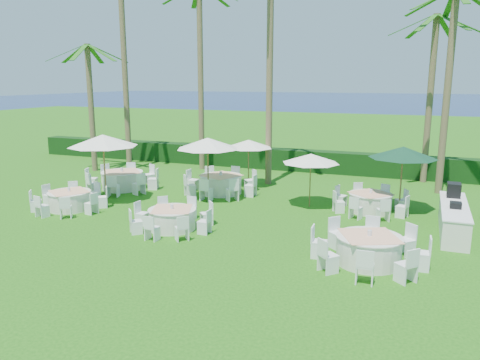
% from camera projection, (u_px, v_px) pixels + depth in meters
% --- Properties ---
extents(ground, '(120.00, 120.00, 0.00)m').
position_uv_depth(ground, '(189.00, 228.00, 16.61)').
color(ground, '#18550E').
rests_on(ground, ground).
extents(hedge, '(34.00, 1.00, 1.20)m').
position_uv_depth(hedge, '(282.00, 159.00, 27.43)').
color(hedge, black).
rests_on(hedge, ground).
extents(ocean, '(260.00, 260.00, 0.00)m').
position_uv_depth(ocean, '(389.00, 102.00, 109.63)').
color(ocean, '#061942').
rests_on(ocean, ground).
extents(banquet_table_a, '(2.98, 2.98, 0.91)m').
position_uv_depth(banquet_table_a, '(70.00, 200.00, 18.99)').
color(banquet_table_a, silver).
rests_on(banquet_table_a, ground).
extents(banquet_table_b, '(2.95, 2.95, 0.90)m').
position_uv_depth(banquet_table_b, '(172.00, 218.00, 16.48)').
color(banquet_table_b, silver).
rests_on(banquet_table_b, ground).
extents(banquet_table_c, '(3.30, 3.30, 0.99)m').
position_uv_depth(banquet_table_c, '(369.00, 249.00, 13.39)').
color(banquet_table_c, silver).
rests_on(banquet_table_c, ground).
extents(banquet_table_d, '(3.40, 3.40, 1.04)m').
position_uv_depth(banquet_table_d, '(122.00, 180.00, 22.49)').
color(banquet_table_d, silver).
rests_on(banquet_table_d, ground).
extents(banquet_table_e, '(3.44, 3.44, 1.03)m').
position_uv_depth(banquet_table_e, '(221.00, 184.00, 21.65)').
color(banquet_table_e, silver).
rests_on(banquet_table_e, ground).
extents(banquet_table_f, '(2.96, 2.96, 0.91)m').
position_uv_depth(banquet_table_f, '(370.00, 202.00, 18.66)').
color(banquet_table_f, silver).
rests_on(banquet_table_f, ground).
extents(umbrella_a, '(2.93, 2.93, 2.91)m').
position_uv_depth(umbrella_a, '(103.00, 141.00, 19.79)').
color(umbrella_a, brown).
rests_on(umbrella_a, ground).
extents(umbrella_b, '(2.71, 2.71, 2.75)m').
position_uv_depth(umbrella_b, '(208.00, 143.00, 19.96)').
color(umbrella_b, brown).
rests_on(umbrella_b, ground).
extents(umbrella_c, '(2.35, 2.35, 2.31)m').
position_uv_depth(umbrella_c, '(249.00, 144.00, 22.78)').
color(umbrella_c, brown).
rests_on(umbrella_c, ground).
extents(umbrella_d, '(2.35, 2.35, 2.23)m').
position_uv_depth(umbrella_d, '(311.00, 158.00, 19.03)').
color(umbrella_d, brown).
rests_on(umbrella_d, ground).
extents(umbrella_green, '(2.65, 2.65, 2.63)m').
position_uv_depth(umbrella_green, '(403.00, 152.00, 18.24)').
color(umbrella_green, brown).
rests_on(umbrella_green, ground).
extents(buffet_table, '(0.92, 4.20, 1.49)m').
position_uv_depth(buffet_table, '(453.00, 217.00, 16.14)').
color(buffet_table, silver).
rests_on(buffet_table, ground).
extents(palm_a, '(4.39, 4.19, 11.20)m').
position_uv_depth(palm_a, '(124.00, 63.00, 26.33)').
color(palm_a, brown).
rests_on(palm_a, ground).
extents(palm_b, '(4.40, 4.11, 10.31)m').
position_uv_depth(palm_b, '(201.00, 71.00, 26.50)').
color(palm_b, brown).
rests_on(palm_b, ground).
extents(palm_c, '(4.19, 4.39, 12.05)m').
position_uv_depth(palm_c, '(270.00, 51.00, 22.39)').
color(palm_c, brown).
rests_on(palm_c, ground).
extents(palm_d, '(4.39, 4.19, 8.29)m').
position_uv_depth(palm_d, '(431.00, 92.00, 23.19)').
color(palm_d, brown).
rests_on(palm_d, ground).
extents(palm_e, '(4.19, 4.39, 9.03)m').
position_uv_depth(palm_e, '(448.00, 84.00, 20.76)').
color(palm_e, brown).
rests_on(palm_e, ground).
extents(palm_f, '(4.35, 4.28, 7.12)m').
position_uv_depth(palm_f, '(91.00, 101.00, 26.32)').
color(palm_f, brown).
rests_on(palm_f, ground).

